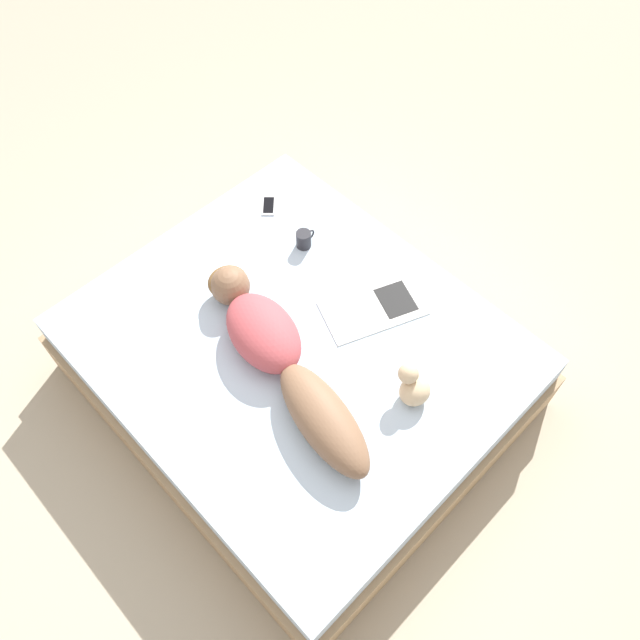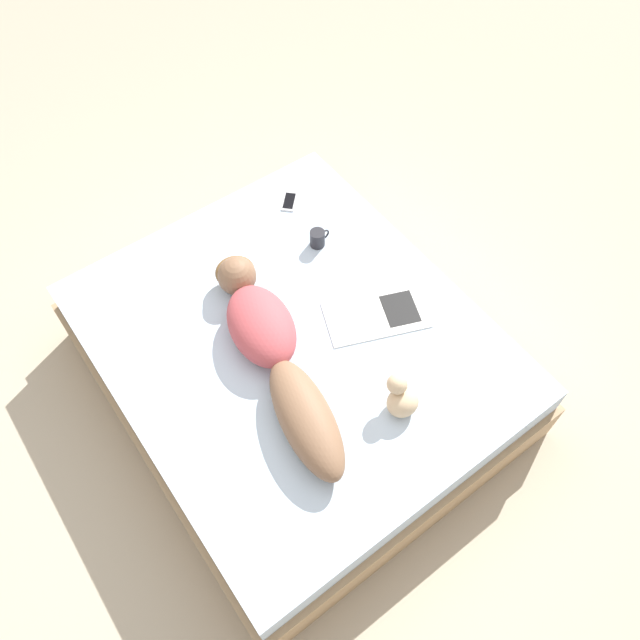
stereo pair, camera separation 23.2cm
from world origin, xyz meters
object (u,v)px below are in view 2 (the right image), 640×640
Objects in this scene: cell_phone at (289,201)px; person at (273,350)px; coffee_mug at (318,238)px; open_magazine at (377,314)px.

person is at bearing -84.30° from cell_phone.
person is 0.74m from coffee_mug.
open_magazine and cell_phone have the same top height.
person reaches higher than open_magazine.
open_magazine is at bearing -50.91° from cell_phone.
coffee_mug is 0.77× the size of cell_phone.
cell_phone is at bearing 106.63° from open_magazine.
person is at bearing -142.47° from coffee_mug.
open_magazine is 0.89m from cell_phone.
person reaches higher than coffee_mug.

